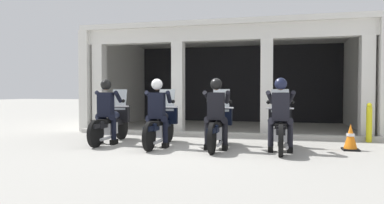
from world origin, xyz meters
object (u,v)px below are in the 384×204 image
object	(u,v)px
motorcycle_far_left	(112,123)
police_officer_center_right	(216,107)
police_officer_center_left	(157,107)
traffic_cone_flank	(351,137)
police_officer_far_right	(281,108)
motorcycle_far_right	(280,127)
motorcycle_center_right	(218,126)
motorcycle_center_left	(161,125)
bollard_kerbside	(369,123)
police_officer_far_left	(106,106)

from	to	relation	value
motorcycle_far_left	police_officer_center_right	bearing A→B (deg)	-17.25
police_officer_center_left	traffic_cone_flank	world-z (taller)	police_officer_center_left
traffic_cone_flank	police_officer_far_right	bearing A→B (deg)	-158.85
police_officer_far_right	traffic_cone_flank	world-z (taller)	police_officer_far_right
motorcycle_far_right	motorcycle_center_right	bearing A→B (deg)	177.08
motorcycle_far_right	motorcycle_far_left	bearing A→B (deg)	173.67
motorcycle_center_left	police_officer_far_right	size ratio (longest dim) A/B	1.29
motorcycle_center_left	police_officer_far_right	world-z (taller)	police_officer_far_right
motorcycle_center_right	motorcycle_far_right	world-z (taller)	same
police_officer_center_left	bollard_kerbside	world-z (taller)	police_officer_center_left
police_officer_center_right	traffic_cone_flank	size ratio (longest dim) A/B	2.69
police_officer_far_left	motorcycle_far_right	world-z (taller)	police_officer_far_left
motorcycle_far_left	police_officer_center_left	bearing A→B (deg)	-26.22
police_officer_far_left	motorcycle_center_left	world-z (taller)	police_officer_far_left
motorcycle_far_left	motorcycle_center_left	distance (m)	1.39
motorcycle_far_right	traffic_cone_flank	size ratio (longest dim) A/B	3.46
motorcycle_far_right	bollard_kerbside	bearing A→B (deg)	33.61
motorcycle_far_right	traffic_cone_flank	distance (m)	1.55
police_officer_center_right	traffic_cone_flank	world-z (taller)	police_officer_center_right
motorcycle_far_right	police_officer_far_left	bearing A→B (deg)	177.60
traffic_cone_flank	police_officer_center_left	bearing A→B (deg)	-171.98
motorcycle_far_left	police_officer_center_right	size ratio (longest dim) A/B	1.29
motorcycle_center_left	traffic_cone_flank	bearing A→B (deg)	-6.97
police_officer_center_left	police_officer_far_right	xyz separation A→B (m)	(2.76, 0.02, 0.00)
police_officer_center_left	police_officer_far_right	size ratio (longest dim) A/B	1.00
motorcycle_center_left	motorcycle_far_right	world-z (taller)	same
police_officer_far_right	motorcycle_center_right	bearing A→B (deg)	165.40
motorcycle_center_left	motorcycle_center_right	size ratio (longest dim) A/B	1.00
police_officer_center_right	motorcycle_center_left	bearing A→B (deg)	159.17
motorcycle_center_left	police_officer_center_left	distance (m)	0.52
police_officer_far_left	motorcycle_center_right	bearing A→B (deg)	-5.55
police_officer_center_right	police_officer_far_left	bearing A→B (deg)	167.12
traffic_cone_flank	bollard_kerbside	world-z (taller)	bollard_kerbside
bollard_kerbside	motorcycle_far_right	bearing A→B (deg)	-142.37
motorcycle_far_right	police_officer_far_right	world-z (taller)	police_officer_far_right
police_officer_center_right	motorcycle_far_right	bearing A→B (deg)	3.80
police_officer_far_left	traffic_cone_flank	world-z (taller)	police_officer_far_left
motorcycle_center_right	motorcycle_far_right	bearing A→B (deg)	-7.77
motorcycle_far_left	police_officer_far_right	bearing A→B (deg)	-13.65
police_officer_center_right	police_officer_center_left	bearing A→B (deg)	170.79
motorcycle_center_left	bollard_kerbside	world-z (taller)	motorcycle_center_left
motorcycle_far_left	police_officer_center_right	distance (m)	2.83
police_officer_far_left	motorcycle_center_left	distance (m)	1.45
police_officer_center_right	police_officer_far_right	xyz separation A→B (m)	(1.38, 0.03, 0.00)
police_officer_far_right	traffic_cone_flank	distance (m)	1.74
police_officer_far_left	police_officer_center_right	bearing A→B (deg)	-11.44
police_officer_center_right	traffic_cone_flank	xyz separation A→B (m)	(2.88, 0.61, -0.65)
motorcycle_center_left	traffic_cone_flank	world-z (taller)	motorcycle_center_left
motorcycle_far_left	motorcycle_far_right	world-z (taller)	same
motorcycle_far_left	bollard_kerbside	size ratio (longest dim) A/B	2.03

